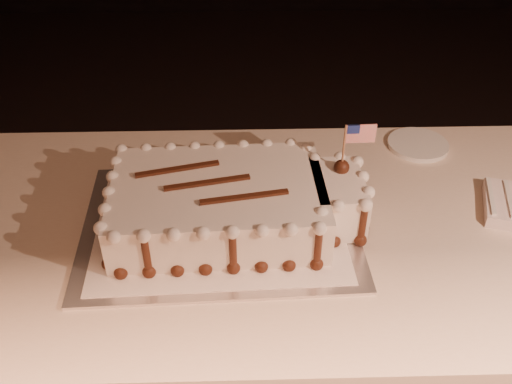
{
  "coord_description": "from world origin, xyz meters",
  "views": [
    {
      "loc": [
        -0.33,
        -0.36,
        1.58
      ],
      "look_at": [
        -0.3,
        0.59,
        0.84
      ],
      "focal_mm": 40.0,
      "sensor_mm": 36.0,
      "label": 1
    }
  ],
  "objects_px": {
    "cake_board": "(220,225)",
    "sheet_cake": "(233,203)",
    "side_plate": "(418,145)",
    "banquet_table": "(370,329)"
  },
  "relations": [
    {
      "from": "banquet_table",
      "to": "sheet_cake",
      "type": "relative_size",
      "value": 4.21
    },
    {
      "from": "sheet_cake",
      "to": "side_plate",
      "type": "bearing_deg",
      "value": 32.26
    },
    {
      "from": "banquet_table",
      "to": "cake_board",
      "type": "relative_size",
      "value": 4.02
    },
    {
      "from": "cake_board",
      "to": "side_plate",
      "type": "xyz_separation_m",
      "value": [
        0.52,
        0.31,
        0.0
      ]
    },
    {
      "from": "cake_board",
      "to": "sheet_cake",
      "type": "distance_m",
      "value": 0.07
    },
    {
      "from": "banquet_table",
      "to": "side_plate",
      "type": "bearing_deg",
      "value": 65.64
    },
    {
      "from": "banquet_table",
      "to": "side_plate",
      "type": "relative_size",
      "value": 15.1
    },
    {
      "from": "side_plate",
      "to": "banquet_table",
      "type": "bearing_deg",
      "value": -114.36
    },
    {
      "from": "sheet_cake",
      "to": "side_plate",
      "type": "relative_size",
      "value": 3.59
    },
    {
      "from": "banquet_table",
      "to": "cake_board",
      "type": "bearing_deg",
      "value": -178.93
    }
  ]
}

